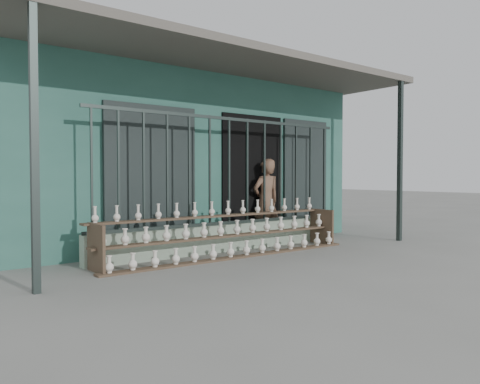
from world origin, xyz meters
TOP-DOWN VIEW (x-y plane):
  - ground at (0.00, 0.00)m, footprint 60.00×60.00m
  - workshop_building at (0.00, 4.23)m, footprint 7.40×6.60m
  - parapet_wall at (0.00, 1.30)m, footprint 5.00×0.20m
  - security_fence at (-0.00, 1.30)m, footprint 5.00×0.04m
  - shelf_rack at (-0.30, 0.88)m, footprint 4.50×0.68m
  - elderly_woman at (1.06, 1.57)m, footprint 0.59×0.40m

SIDE VIEW (x-z plane):
  - ground at x=0.00m, z-range 0.00..0.00m
  - parapet_wall at x=0.00m, z-range 0.00..0.45m
  - shelf_rack at x=-0.30m, z-range -0.06..0.79m
  - elderly_woman at x=1.06m, z-range 0.00..1.58m
  - security_fence at x=0.00m, z-range 0.45..2.25m
  - workshop_building at x=0.00m, z-range 0.02..3.23m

